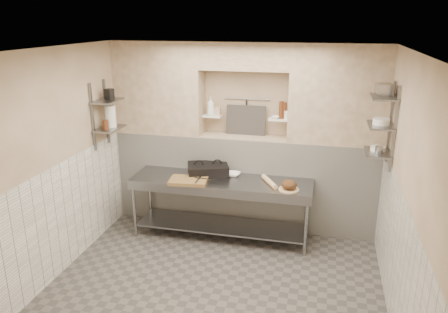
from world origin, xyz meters
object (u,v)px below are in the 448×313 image
(bowl_alcove, at_px, (275,117))
(panini_press, at_px, (208,169))
(cutting_board, at_px, (188,181))
(jug_left, at_px, (110,116))
(mixing_bowl, at_px, (233,174))
(bottle_soap, at_px, (211,106))
(rolling_pin, at_px, (269,182))
(bread_loaf, at_px, (289,185))
(prep_table, at_px, (221,197))

(bowl_alcove, bearing_deg, panini_press, -157.78)
(cutting_board, height_order, jug_left, jug_left)
(mixing_bowl, distance_m, bottle_soap, 1.07)
(rolling_pin, height_order, bread_loaf, bread_loaf)
(bread_loaf, bearing_deg, prep_table, 170.88)
(panini_press, height_order, rolling_pin, panini_press)
(prep_table, bearing_deg, panini_press, 142.79)
(rolling_pin, xyz_separation_m, bowl_alcove, (-0.01, 0.55, 0.80))
(bread_loaf, distance_m, bowl_alcove, 1.08)
(bread_loaf, relative_size, jug_left, 0.67)
(prep_table, relative_size, cutting_board, 4.95)
(cutting_board, height_order, bread_loaf, bread_loaf)
(mixing_bowl, bearing_deg, jug_left, -170.87)
(rolling_pin, bearing_deg, bread_loaf, -29.84)
(mixing_bowl, distance_m, bowl_alcove, 1.04)
(mixing_bowl, bearing_deg, bread_loaf, -23.05)
(panini_press, distance_m, rolling_pin, 0.95)
(prep_table, distance_m, jug_left, 1.97)
(rolling_pin, xyz_separation_m, jug_left, (-2.31, -0.08, 0.83))
(panini_press, height_order, bread_loaf, panini_press)
(cutting_board, bearing_deg, prep_table, 23.80)
(cutting_board, xyz_separation_m, bottle_soap, (0.14, 0.73, 0.93))
(mixing_bowl, distance_m, bread_loaf, 0.92)
(bowl_alcove, distance_m, jug_left, 2.38)
(panini_press, xyz_separation_m, jug_left, (-1.37, -0.26, 0.79))
(panini_press, xyz_separation_m, bowl_alcove, (0.92, 0.38, 0.75))
(bread_loaf, bearing_deg, bottle_soap, 151.12)
(rolling_pin, bearing_deg, jug_left, -177.91)
(jug_left, bearing_deg, rolling_pin, 2.09)
(cutting_board, bearing_deg, panini_press, 63.35)
(rolling_pin, relative_size, bread_loaf, 2.15)
(jug_left, bearing_deg, bowl_alcove, 15.49)
(prep_table, xyz_separation_m, mixing_bowl, (0.13, 0.20, 0.28))
(cutting_board, relative_size, bread_loaf, 2.49)
(bottle_soap, bearing_deg, prep_table, -62.12)
(rolling_pin, height_order, bowl_alcove, bowl_alcove)
(panini_press, height_order, jug_left, jug_left)
(cutting_board, bearing_deg, jug_left, 174.71)
(panini_press, relative_size, bowl_alcove, 5.59)
(bread_loaf, bearing_deg, cutting_board, -178.77)
(prep_table, height_order, bottle_soap, bottle_soap)
(mixing_bowl, xyz_separation_m, bottle_soap, (-0.42, 0.34, 0.93))
(cutting_board, distance_m, bread_loaf, 1.41)
(prep_table, height_order, jug_left, jug_left)
(cutting_board, xyz_separation_m, rolling_pin, (1.12, 0.19, 0.01))
(bread_loaf, bearing_deg, rolling_pin, 150.16)
(prep_table, xyz_separation_m, bowl_alcove, (0.68, 0.56, 1.09))
(bottle_soap, bearing_deg, mixing_bowl, -38.86)
(rolling_pin, distance_m, jug_left, 2.46)
(mixing_bowl, relative_size, bread_loaf, 1.01)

